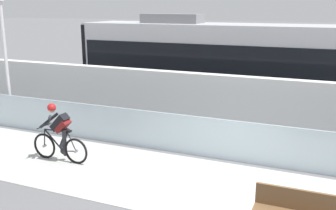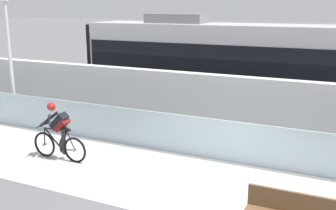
{
  "view_description": "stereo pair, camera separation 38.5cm",
  "coord_description": "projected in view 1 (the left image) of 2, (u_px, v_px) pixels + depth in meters",
  "views": [
    {
      "loc": [
        2.14,
        -8.07,
        4.14
      ],
      "look_at": [
        -2.26,
        2.35,
        1.25
      ],
      "focal_mm": 41.77,
      "sensor_mm": 36.0,
      "label": 1
    },
    {
      "loc": [
        2.49,
        -7.92,
        4.14
      ],
      "look_at": [
        -2.26,
        2.35,
        1.25
      ],
      "focal_mm": 41.77,
      "sensor_mm": 36.0,
      "label": 2
    }
  ],
  "objects": [
    {
      "name": "tram_rail_far",
      "position": [
        269.0,
        111.0,
        15.79
      ],
      "size": [
        32.0,
        0.08,
        0.01
      ],
      "primitive_type": "cube",
      "color": "#595654",
      "rests_on": "ground"
    },
    {
      "name": "tram",
      "position": [
        218.0,
        64.0,
        15.44
      ],
      "size": [
        11.06,
        2.54,
        3.81
      ],
      "color": "silver",
      "rests_on": "ground"
    },
    {
      "name": "ground_plane",
      "position": [
        218.0,
        190.0,
        9.04
      ],
      "size": [
        200.0,
        200.0,
        0.0
      ],
      "primitive_type": "plane",
      "color": "slate"
    },
    {
      "name": "lamp_post_antenna",
      "position": [
        3.0,
        31.0,
        13.26
      ],
      "size": [
        0.28,
        0.28,
        5.2
      ],
      "color": "gray",
      "rests_on": "ground"
    },
    {
      "name": "cyclist_on_bike",
      "position": [
        59.0,
        134.0,
        10.53
      ],
      "size": [
        1.77,
        0.58,
        1.61
      ],
      "color": "black",
      "rests_on": "ground"
    },
    {
      "name": "concrete_barrier_wall",
      "position": [
        252.0,
        110.0,
        12.04
      ],
      "size": [
        32.0,
        0.36,
        2.04
      ],
      "primitive_type": "cube",
      "color": "white",
      "rests_on": "ground"
    },
    {
      "name": "tram_rail_near",
      "position": [
        263.0,
        120.0,
        14.51
      ],
      "size": [
        32.0,
        0.08,
        0.01
      ],
      "primitive_type": "cube",
      "color": "#595654",
      "rests_on": "ground"
    },
    {
      "name": "glass_parapet",
      "position": [
        238.0,
        141.0,
        10.55
      ],
      "size": [
        32.0,
        0.05,
        1.15
      ],
      "primitive_type": "cube",
      "color": "silver",
      "rests_on": "ground"
    },
    {
      "name": "bike_path_deck",
      "position": [
        218.0,
        190.0,
        9.04
      ],
      "size": [
        32.0,
        3.2,
        0.01
      ],
      "primitive_type": "cube",
      "color": "beige",
      "rests_on": "ground"
    }
  ]
}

